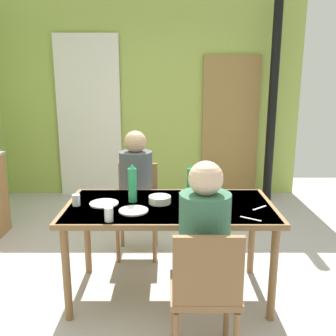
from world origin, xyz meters
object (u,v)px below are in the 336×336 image
object	(u,v)px
dining_table	(168,214)
serving_bowl_center	(158,200)
chair_near_diner	(204,289)
water_bottle_green_far	(131,184)
water_bottle_green_near	(189,181)
person_near_diner	(203,233)
person_far_diner	(134,179)
chair_far_diner	(136,203)

from	to	relation	value
dining_table	serving_bowl_center	bearing A→B (deg)	151.96
chair_near_diner	water_bottle_green_far	size ratio (longest dim) A/B	2.91
chair_near_diner	water_bottle_green_near	size ratio (longest dim) A/B	3.28
water_bottle_green_far	person_near_diner	bearing A→B (deg)	-55.07
serving_bowl_center	chair_near_diner	bearing A→B (deg)	-70.86
dining_table	water_bottle_green_far	bearing A→B (deg)	164.75
person_far_diner	water_bottle_green_near	xyz separation A→B (m)	(0.48, -0.40, 0.09)
person_far_diner	water_bottle_green_far	xyz separation A→B (m)	(0.02, -0.54, 0.10)
water_bottle_green_near	dining_table	bearing A→B (deg)	-128.49
chair_near_diner	dining_table	bearing A→B (deg)	104.88
chair_far_diner	water_bottle_green_far	world-z (taller)	water_bottle_green_far
chair_far_diner	person_far_diner	world-z (taller)	person_far_diner
person_near_diner	person_far_diner	xyz separation A→B (m)	(-0.51, 1.24, 0.00)
dining_table	water_bottle_green_near	bearing A→B (deg)	51.51
serving_bowl_center	chair_far_diner	bearing A→B (deg)	107.92
chair_near_diner	water_bottle_green_far	xyz separation A→B (m)	(-0.49, 0.83, 0.39)
person_near_diner	water_bottle_green_far	world-z (taller)	person_near_diner
chair_near_diner	chair_far_diner	bearing A→B (deg)	108.56
person_near_diner	chair_near_diner	bearing A→B (deg)	-90.00
chair_near_diner	person_far_diner	bearing A→B (deg)	110.26
person_near_diner	water_bottle_green_near	bearing A→B (deg)	91.91
dining_table	person_far_diner	distance (m)	0.70
person_far_diner	water_bottle_green_near	world-z (taller)	person_far_diner
chair_far_diner	person_far_diner	distance (m)	0.31
dining_table	water_bottle_green_near	distance (m)	0.34
chair_far_diner	serving_bowl_center	bearing A→B (deg)	107.92
chair_near_diner	person_far_diner	distance (m)	1.49
chair_near_diner	chair_far_diner	size ratio (longest dim) A/B	1.00
dining_table	chair_near_diner	world-z (taller)	chair_near_diner
person_near_diner	water_bottle_green_far	distance (m)	0.86
water_bottle_green_near	chair_far_diner	bearing A→B (deg)	131.70
chair_far_diner	water_bottle_green_near	world-z (taller)	water_bottle_green_near
chair_near_diner	water_bottle_green_far	bearing A→B (deg)	120.29
water_bottle_green_near	serving_bowl_center	distance (m)	0.32
serving_bowl_center	person_near_diner	bearing A→B (deg)	-67.27
chair_far_diner	water_bottle_green_far	xyz separation A→B (m)	(0.02, -0.68, 0.39)
dining_table	serving_bowl_center	size ratio (longest dim) A/B	9.24
person_near_diner	person_far_diner	size ratio (longest dim) A/B	1.00
chair_near_diner	person_far_diner	xyz separation A→B (m)	(-0.51, 1.37, 0.28)
serving_bowl_center	person_far_diner	bearing A→B (deg)	111.78
chair_far_diner	person_far_diner	xyz separation A→B (m)	(-0.00, -0.14, 0.28)
water_bottle_green_far	serving_bowl_center	size ratio (longest dim) A/B	1.76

